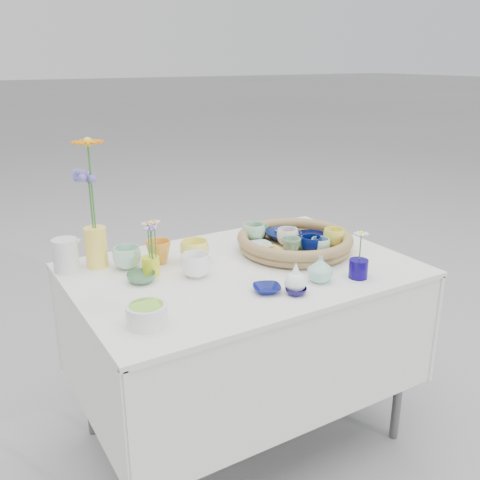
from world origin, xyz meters
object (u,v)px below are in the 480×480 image
wicker_tray (295,242)px  bud_vase_seafoam (320,269)px  display_table (242,434)px  tall_vase_yellow (96,247)px

wicker_tray → bud_vase_seafoam: (-0.11, -0.30, 0.01)m
display_table → bud_vase_seafoam: (0.17, -0.25, 0.81)m
display_table → bud_vase_seafoam: bud_vase_seafoam is taller
wicker_tray → bud_vase_seafoam: bearing=-110.4°
wicker_tray → tall_vase_yellow: 0.79m
wicker_tray → display_table: bearing=-169.9°
display_table → wicker_tray: bearing=10.1°
display_table → wicker_tray: wicker_tray is taller
display_table → wicker_tray: 0.85m
display_table → wicker_tray: (0.28, 0.05, 0.80)m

